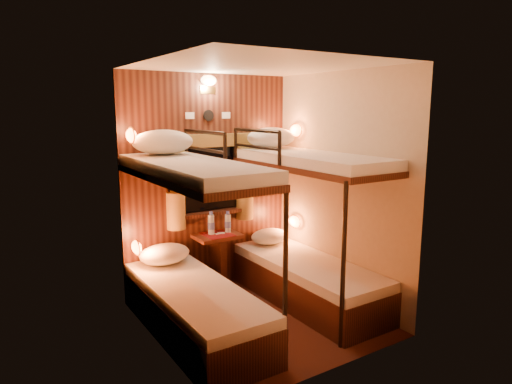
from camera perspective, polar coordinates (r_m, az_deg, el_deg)
floor at (r=4.63m, az=0.38°, el=-15.52°), size 2.10×2.10×0.00m
ceiling at (r=4.18m, az=0.42°, el=15.55°), size 2.10×2.10×0.00m
wall_back at (r=5.14m, az=-5.99°, el=1.12°), size 2.40×0.00×2.40m
wall_front at (r=3.43m, az=10.00°, el=-3.64°), size 2.40×0.00×2.40m
wall_left at (r=3.81m, az=-12.34°, el=-2.35°), size 0.00×2.40×2.40m
wall_right at (r=4.85m, az=10.34°, el=0.45°), size 0.00×2.40×2.40m
back_panel at (r=5.13m, az=-5.91°, el=1.09°), size 2.00×0.03×2.40m
bunk_left at (r=4.18m, az=-7.74°, el=-10.23°), size 0.72×1.90×1.82m
bunk_right at (r=4.83m, az=6.44°, el=-7.33°), size 0.72×1.90×1.82m
window at (r=5.11m, az=-5.76°, el=0.84°), size 1.00×0.12×0.79m
curtains at (r=5.07m, az=-5.60°, el=1.71°), size 1.10×0.22×1.00m
back_fixtures at (r=5.04m, az=-5.95°, el=12.86°), size 0.54×0.09×0.48m
reading_lamps at (r=4.83m, az=-4.13°, el=1.03°), size 2.00×0.20×1.25m
table at (r=5.16m, az=-4.82°, el=-7.83°), size 0.50×0.34×0.66m
bottle_left at (r=5.07m, az=-5.63°, el=-4.07°), size 0.08×0.08×0.26m
bottle_right at (r=5.14m, az=-3.55°, el=-3.93°), size 0.07×0.07×0.24m
sachet_a at (r=5.13m, az=-4.37°, el=-5.15°), size 0.10×0.09×0.01m
sachet_b at (r=5.10m, az=-4.77°, el=-5.24°), size 0.07×0.05×0.01m
pillow_lower_left at (r=4.79m, az=-11.34°, el=-7.61°), size 0.52×0.37×0.21m
pillow_lower_right at (r=5.38m, az=1.65°, el=-5.55°), size 0.45×0.32×0.18m
pillow_upper_left at (r=4.51m, az=-11.57°, el=6.15°), size 0.60×0.43×0.24m
pillow_upper_right at (r=5.17m, az=1.89°, el=6.81°), size 0.58×0.42×0.23m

